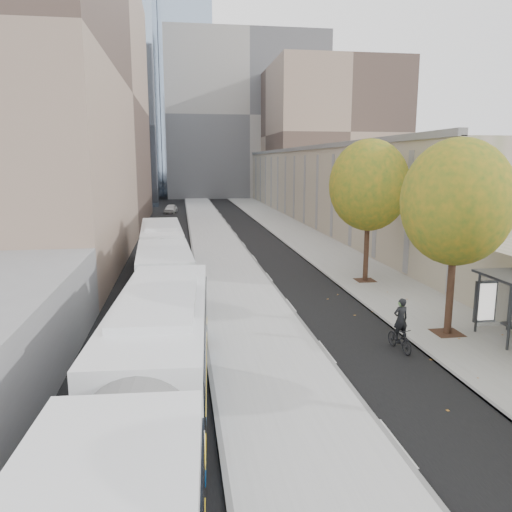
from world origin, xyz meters
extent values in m
cube|color=#B0B0B0|center=(-3.88, 35.00, 0.07)|extent=(4.25, 150.00, 0.15)
cube|color=gray|center=(4.12, 35.00, 0.04)|extent=(4.75, 150.00, 0.08)
cube|color=#9A9778|center=(15.50, 64.00, 4.00)|extent=(18.00, 92.00, 8.00)
cube|color=gray|center=(6.00, 96.00, 15.00)|extent=(30.00, 18.00, 30.00)
cylinder|color=black|center=(3.60, 13.00, 1.70)|extent=(0.28, 0.28, 3.24)
sphere|color=#33591B|center=(3.60, 13.00, 5.26)|extent=(4.20, 4.20, 4.20)
cylinder|color=black|center=(3.60, 22.00, 1.77)|extent=(0.28, 0.28, 3.38)
sphere|color=#33591B|center=(3.60, 22.00, 5.48)|extent=(4.40, 4.40, 4.40)
cube|color=white|center=(-7.59, 5.55, 1.45)|extent=(3.49, 17.52, 2.90)
cube|color=black|center=(-7.59, 5.55, 1.98)|extent=(3.52, 16.83, 1.01)
cube|color=white|center=(-7.80, 23.59, 1.39)|extent=(3.23, 16.78, 2.78)
cube|color=black|center=(-7.80, 23.59, 1.90)|extent=(3.26, 16.11, 0.96)
cube|color=#17823B|center=(-7.80, 15.28, 1.07)|extent=(1.76, 0.15, 1.07)
imported|color=black|center=(0.99, 11.69, 0.46)|extent=(0.65, 1.59, 0.93)
imported|color=black|center=(0.99, 11.69, 1.20)|extent=(0.62, 0.45, 1.56)
sphere|color=#578043|center=(0.99, 11.69, 1.78)|extent=(0.24, 0.24, 0.24)
imported|color=silver|center=(-8.04, 62.67, 0.58)|extent=(1.88, 3.60, 1.17)
camera|label=1|loc=(-6.71, -4.50, 6.78)|focal=35.00mm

